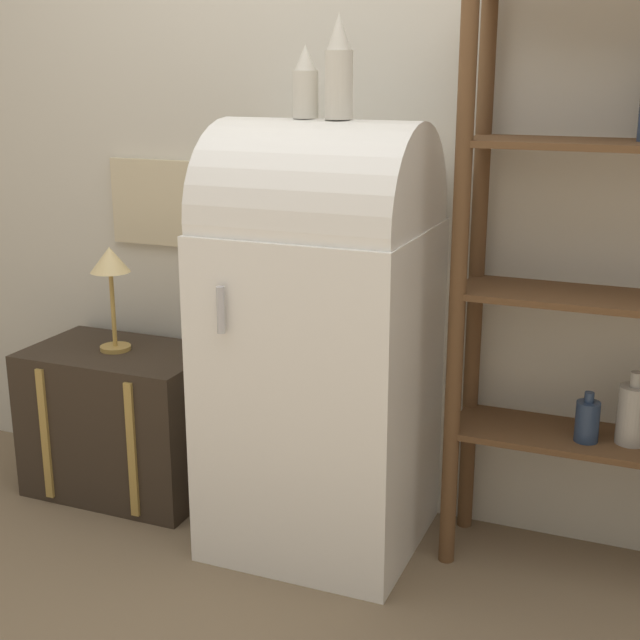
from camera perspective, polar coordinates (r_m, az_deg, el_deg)
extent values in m
plane|color=#7A664C|center=(2.91, -1.85, -15.82)|extent=(12.00, 12.00, 0.00)
cube|color=beige|center=(3.01, 2.50, 12.48)|extent=(7.00, 0.05, 2.70)
cube|color=#C6B793|center=(3.34, -9.92, 7.38)|extent=(0.44, 0.02, 0.31)
cube|color=white|center=(2.88, 0.06, -4.43)|extent=(0.65, 0.61, 1.06)
cylinder|color=white|center=(2.73, 0.06, 6.70)|extent=(0.64, 0.58, 0.58)
cylinder|color=#B7B7BC|center=(2.57, -6.37, 0.64)|extent=(0.02, 0.02, 0.14)
cube|color=#33281E|center=(3.39, -12.48, -6.29)|extent=(0.66, 0.42, 0.54)
cube|color=#AD8942|center=(3.33, -17.20, -7.01)|extent=(0.03, 0.01, 0.49)
cube|color=#AD8942|center=(3.13, -11.96, -8.18)|extent=(0.03, 0.01, 0.49)
cylinder|color=brown|center=(2.66, 8.81, 1.73)|extent=(0.05, 0.05, 1.77)
cylinder|color=brown|center=(2.89, 9.99, 2.83)|extent=(0.05, 0.05, 1.77)
cube|color=brown|center=(2.86, 16.08, -7.27)|extent=(0.75, 0.28, 0.02)
cube|color=brown|center=(2.72, 16.79, 1.36)|extent=(0.75, 0.28, 0.02)
cube|color=brown|center=(2.65, 17.57, 10.67)|extent=(0.75, 0.28, 0.02)
cylinder|color=#9E998E|center=(2.82, 19.39, -5.75)|extent=(0.09, 0.09, 0.18)
cylinder|color=#9E998E|center=(2.78, 19.60, -3.60)|extent=(0.04, 0.04, 0.04)
cylinder|color=#23334C|center=(2.80, 16.73, -6.25)|extent=(0.07, 0.07, 0.12)
cylinder|color=#23334C|center=(2.77, 16.86, -4.75)|extent=(0.03, 0.03, 0.03)
cylinder|color=beige|center=(2.72, -0.93, 14.23)|extent=(0.08, 0.08, 0.14)
cone|color=beige|center=(2.72, -0.94, 16.46)|extent=(0.07, 0.07, 0.07)
cylinder|color=beige|center=(2.67, 1.21, 14.80)|extent=(0.08, 0.08, 0.19)
cone|color=beige|center=(2.67, 1.23, 18.00)|extent=(0.07, 0.07, 0.10)
cylinder|color=#AD8942|center=(3.30, -12.95, -1.74)|extent=(0.11, 0.11, 0.02)
cylinder|color=#AD8942|center=(3.26, -13.11, 0.67)|extent=(0.02, 0.02, 0.27)
cone|color=#DBC184|center=(3.22, -13.31, 3.79)|extent=(0.14, 0.14, 0.09)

